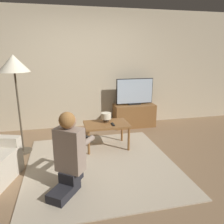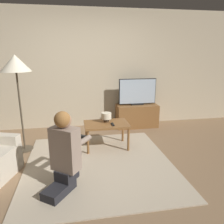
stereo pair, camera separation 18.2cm
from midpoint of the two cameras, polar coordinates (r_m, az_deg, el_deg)
ground_plane at (r=3.50m, az=-1.84°, el=-13.46°), size 10.00×10.00×0.00m
wall_back at (r=5.00m, az=-5.26°, el=10.92°), size 10.00×0.06×2.60m
rug at (r=3.50m, az=-1.84°, el=-13.35°), size 2.23×2.31×0.02m
tv_stand at (r=5.10m, az=7.50°, el=-0.97°), size 0.94×0.42×0.52m
tv at (r=4.98m, az=7.72°, el=5.26°), size 0.85×0.08×0.60m
coffee_table at (r=3.89m, az=-0.11°, el=-3.74°), size 0.78×0.52×0.47m
floor_lamp at (r=3.87m, az=-22.61°, el=10.76°), size 0.49×0.49×1.65m
person_kneeling at (r=2.76m, az=-10.40°, el=-10.09°), size 0.66×0.78×1.01m
table_lamp at (r=3.92m, az=-0.16°, el=-1.17°), size 0.18×0.18×0.17m
remote at (r=3.79m, az=1.57°, el=-3.25°), size 0.04×0.15×0.02m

